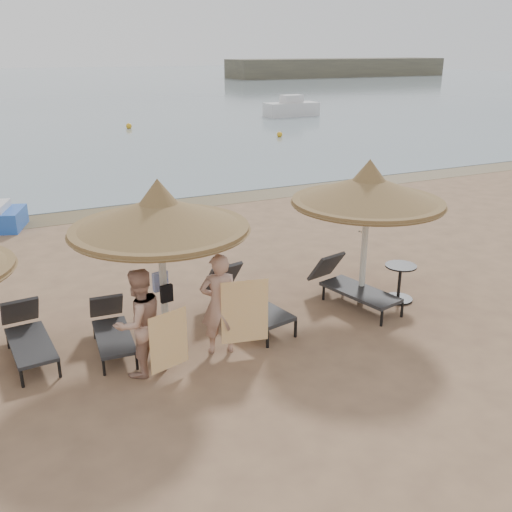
{
  "coord_description": "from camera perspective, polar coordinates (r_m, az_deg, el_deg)",
  "views": [
    {
      "loc": [
        -3.14,
        -8.17,
        4.86
      ],
      "look_at": [
        1.34,
        1.2,
        1.05
      ],
      "focal_mm": 40.0,
      "sensor_mm": 36.0,
      "label": 1
    }
  ],
  "objects": [
    {
      "name": "person_left",
      "position": [
        8.94,
        -11.65,
        -5.75
      ],
      "size": [
        1.08,
        0.87,
        2.04
      ],
      "primitive_type": "imported",
      "rotation": [
        0.0,
        0.0,
        3.46
      ],
      "color": "tan",
      "rests_on": "ground"
    },
    {
      "name": "person_right",
      "position": [
        9.4,
        -3.71,
        -4.01
      ],
      "size": [
        1.05,
        0.82,
        2.04
      ],
      "primitive_type": "imported",
      "rotation": [
        0.0,
        0.0,
        2.9
      ],
      "color": "tan",
      "rests_on": "ground"
    },
    {
      "name": "lounger_far_right",
      "position": [
        11.56,
        9.36,
        -2.82
      ],
      "size": [
        1.1,
        2.09,
        0.89
      ],
      "rotation": [
        0.0,
        0.0,
        0.23
      ],
      "color": "black",
      "rests_on": "ground"
    },
    {
      "name": "side_table",
      "position": [
        11.92,
        14.13,
        -2.7
      ],
      "size": [
        0.63,
        0.63,
        0.76
      ],
      "rotation": [
        0.0,
        0.0,
        -0.43
      ],
      "color": "black",
      "rests_on": "ground"
    },
    {
      "name": "buoy_right",
      "position": [
        33.38,
        2.38,
        12.05
      ],
      "size": [
        0.32,
        0.32,
        0.32
      ],
      "primitive_type": "sphere",
      "color": "gold",
      "rests_on": "ground"
    },
    {
      "name": "lounger_far_left",
      "position": [
        10.29,
        -21.88,
        -7.28
      ],
      "size": [
        0.76,
        1.89,
        0.83
      ],
      "rotation": [
        0.0,
        0.0,
        0.08
      ],
      "color": "black",
      "rests_on": "ground"
    },
    {
      "name": "buoy_mid",
      "position": [
        37.74,
        -12.6,
        12.57
      ],
      "size": [
        0.36,
        0.36,
        0.36
      ],
      "primitive_type": "sphere",
      "color": "gold",
      "rests_on": "ground"
    },
    {
      "name": "palapa_center",
      "position": [
        9.3,
        -9.66,
        4.07
      ],
      "size": [
        2.95,
        2.95,
        2.92
      ],
      "rotation": [
        0.0,
        0.0,
        -0.3
      ],
      "color": "beige",
      "rests_on": "ground"
    },
    {
      "name": "palapa_right",
      "position": [
        11.05,
        11.16,
        6.47
      ],
      "size": [
        2.94,
        2.94,
        2.91
      ],
      "rotation": [
        0.0,
        0.0,
        0.33
      ],
      "color": "beige",
      "rests_on": "ground"
    },
    {
      "name": "towel_left",
      "position": [
        8.88,
        -8.71,
        -8.36
      ],
      "size": [
        0.66,
        0.21,
        0.95
      ],
      "rotation": [
        0.0,
        0.0,
        0.29
      ],
      "color": "orange",
      "rests_on": "ground"
    },
    {
      "name": "wet_sand_strip",
      "position": [
        18.5,
        -14.88,
        4.25
      ],
      "size": [
        200.0,
        1.6,
        0.01
      ],
      "primitive_type": "cube",
      "color": "brown",
      "rests_on": "ground"
    },
    {
      "name": "towel_right",
      "position": [
        9.42,
        -1.12,
        -5.6
      ],
      "size": [
        0.78,
        0.17,
        1.11
      ],
      "rotation": [
        0.0,
        0.0,
        -0.2
      ],
      "color": "orange",
      "rests_on": "ground"
    },
    {
      "name": "ground",
      "position": [
        10.01,
        -3.99,
        -8.95
      ],
      "size": [
        160.0,
        160.0,
        0.0
      ],
      "primitive_type": "plane",
      "color": "#8E694C",
      "rests_on": "ground"
    },
    {
      "name": "bag_dark",
      "position": [
        9.6,
        -8.93,
        -3.73
      ],
      "size": [
        0.22,
        0.1,
        0.3
      ],
      "rotation": [
        0.0,
        0.0,
        0.16
      ],
      "color": "black",
      "rests_on": "ground"
    },
    {
      "name": "bag_patterned",
      "position": [
        9.87,
        -9.54,
        -2.5
      ],
      "size": [
        0.28,
        0.15,
        0.34
      ],
      "rotation": [
        0.0,
        0.0,
        0.23
      ],
      "color": "white",
      "rests_on": "ground"
    },
    {
      "name": "lounger_near_left",
      "position": [
        10.14,
        -14.26,
        -6.96
      ],
      "size": [
        0.7,
        1.76,
        0.77
      ],
      "rotation": [
        0.0,
        0.0,
        -0.08
      ],
      "color": "black",
      "rests_on": "ground"
    },
    {
      "name": "lounger_near_right",
      "position": [
        10.73,
        -1.29,
        -4.28
      ],
      "size": [
        1.11,
        2.21,
        0.94
      ],
      "rotation": [
        0.0,
        0.0,
        0.21
      ],
      "color": "black",
      "rests_on": "ground"
    }
  ]
}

